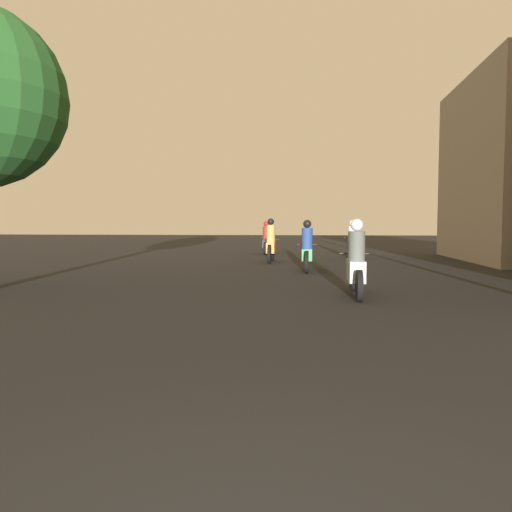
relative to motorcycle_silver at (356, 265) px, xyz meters
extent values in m
cylinder|color=black|center=(0.00, 0.75, -0.31)|extent=(0.10, 0.58, 0.58)
cylinder|color=black|center=(0.00, -0.70, -0.31)|extent=(0.10, 0.58, 0.58)
cube|color=#ADADB2|center=(0.00, 0.02, -0.10)|extent=(0.30, 0.95, 0.41)
cylinder|color=black|center=(0.00, 0.50, 0.20)|extent=(0.60, 0.04, 0.04)
cylinder|color=#4C514C|center=(0.00, -0.07, 0.38)|extent=(0.32, 0.32, 0.56)
sphere|color=silver|center=(0.00, -0.07, 0.78)|extent=(0.24, 0.24, 0.24)
cylinder|color=black|center=(-1.00, 5.70, -0.28)|extent=(0.10, 0.64, 0.64)
cylinder|color=black|center=(-1.00, 4.38, -0.28)|extent=(0.10, 0.64, 0.64)
cube|color=#1E6B33|center=(-1.00, 5.04, -0.10)|extent=(0.30, 0.84, 0.35)
cylinder|color=black|center=(-1.00, 5.47, 0.17)|extent=(0.60, 0.04, 0.04)
cylinder|color=navy|center=(-1.00, 4.96, 0.38)|extent=(0.32, 0.32, 0.61)
sphere|color=black|center=(-1.00, 4.96, 0.80)|extent=(0.24, 0.24, 0.24)
cylinder|color=black|center=(-2.35, 9.05, -0.26)|extent=(0.10, 0.67, 0.67)
cylinder|color=black|center=(-2.35, 7.79, -0.26)|extent=(0.10, 0.67, 0.67)
cube|color=orange|center=(-2.35, 8.42, -0.07)|extent=(0.30, 0.78, 0.39)
cylinder|color=black|center=(-2.35, 8.83, 0.22)|extent=(0.60, 0.04, 0.04)
cylinder|color=#B28E47|center=(-2.35, 8.34, 0.44)|extent=(0.32, 0.32, 0.64)
sphere|color=black|center=(-2.35, 8.34, 0.88)|extent=(0.24, 0.24, 0.24)
cylinder|color=black|center=(0.78, 11.79, -0.29)|extent=(0.10, 0.63, 0.63)
cylinder|color=black|center=(0.78, 10.42, -0.29)|extent=(0.10, 0.63, 0.63)
cube|color=#1E389E|center=(0.78, 11.10, -0.08)|extent=(0.30, 0.85, 0.41)
cylinder|color=black|center=(0.78, 11.55, 0.22)|extent=(0.60, 0.04, 0.04)
cylinder|color=silver|center=(0.78, 11.02, 0.42)|extent=(0.32, 0.32, 0.59)
sphere|color=silver|center=(0.78, 11.02, 0.84)|extent=(0.24, 0.24, 0.24)
cylinder|color=black|center=(-2.98, 14.09, -0.31)|extent=(0.10, 0.58, 0.58)
cylinder|color=black|center=(-2.98, 12.74, -0.31)|extent=(0.10, 0.58, 0.58)
cube|color=black|center=(-2.98, 13.41, -0.13)|extent=(0.30, 0.90, 0.35)
cylinder|color=black|center=(-2.98, 13.85, 0.14)|extent=(0.60, 0.04, 0.04)
cylinder|color=maroon|center=(-2.98, 13.32, 0.36)|extent=(0.32, 0.32, 0.64)
sphere|color=#A51919|center=(-2.98, 13.32, 0.80)|extent=(0.24, 0.24, 0.24)
camera|label=1|loc=(-0.85, -9.81, 0.81)|focal=35.00mm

